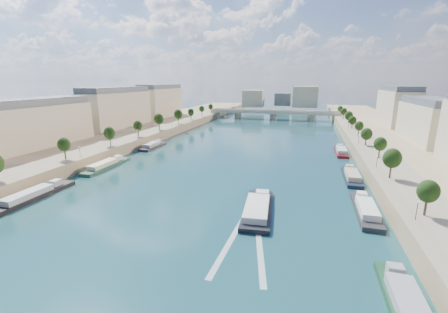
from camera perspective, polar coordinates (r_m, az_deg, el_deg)
The scene contains 16 objects.
ground at distance 128.74m, azimuth 1.90°, elevation -0.69°, with size 700.00×700.00×0.00m, color #0C2737.
quay_left at distance 160.82m, azimuth -23.87°, elevation 2.03°, with size 44.00×520.00×5.00m, color #9E8460.
quay_right at distance 131.66m, azimuth 33.99°, elevation -1.72°, with size 44.00×520.00×5.00m, color #9E8460.
pave_left at distance 151.29m, azimuth -19.56°, elevation 2.72°, with size 14.00×520.00×0.10m, color gray.
pave_right at distance 127.04m, azimuth 27.74°, elevation -0.21°, with size 14.00×520.00×0.10m, color gray.
trees_left at distance 150.85m, azimuth -18.67°, elevation 4.86°, with size 4.80×268.80×8.26m.
trees_right at distance 135.17m, azimuth 26.36°, elevation 3.10°, with size 4.80×268.80×8.26m.
lamps_left at distance 140.24m, azimuth -20.47°, elevation 2.92°, with size 0.36×200.36×4.28m.
lamps_right at distance 130.38m, azimuth 25.53°, elevation 1.61°, with size 0.36×200.36×4.28m.
buildings_left at distance 176.21m, azimuth -25.16°, elevation 7.48°, with size 16.00×226.00×23.20m.
skyline at distance 341.85m, azimuth 11.50°, elevation 10.90°, with size 79.00×42.00×22.00m.
bridge at distance 268.41m, azimuth 9.41°, elevation 8.08°, with size 112.00×12.00×8.15m.
tour_barge at distance 79.42m, azimuth 6.44°, elevation -9.87°, with size 9.21×25.26×3.57m.
wake at distance 65.21m, azimuth 3.90°, elevation -16.40°, with size 10.74×26.03×0.04m.
moored_barges_left at distance 107.88m, azimuth -29.69°, elevation -5.15°, with size 5.00×154.93×3.60m.
moored_barges_right at distance 83.47m, azimuth 25.76°, elevation -10.07°, with size 5.00×163.28×3.60m.
Camera 1 is at (29.61, -20.79, 33.28)m, focal length 24.00 mm.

